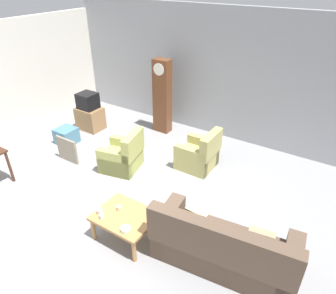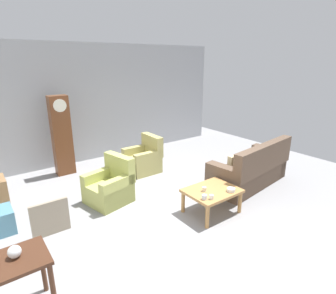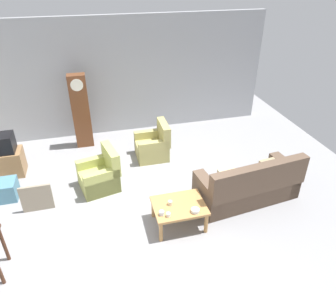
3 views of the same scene
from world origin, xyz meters
The scene contains 15 objects.
ground_plane centered at (0.00, 0.00, 0.00)m, with size 10.40×10.40×0.00m, color gray.
garage_door_wall centered at (0.00, 3.60, 1.60)m, with size 8.40×0.16×3.20m, color #9EA0A5.
couch_floral centered at (2.12, -0.31, 0.35)m, with size 2.19×1.12×1.04m.
armchair_olive_near centered at (-0.80, 0.89, 0.31)m, with size 0.94×0.91×0.92m.
armchair_olive_far centered at (0.59, 1.85, 0.31)m, with size 0.79×0.76×0.92m.
coffee_table_wood centered at (0.54, -0.64, 0.40)m, with size 0.96×0.76×0.47m.
grandfather_clock centered at (-1.08, 2.91, 0.99)m, with size 0.44×0.30×1.96m.
tv_stand_cabinet centered at (-2.83, 1.93, 0.31)m, with size 0.68×0.52×0.61m, color #997047.
tv_crt centered at (-2.83, 1.93, 0.82)m, with size 0.48×0.44×0.42m, color black.
framed_picture_leaning centered at (-2.07, 0.44, 0.29)m, with size 0.60×0.05×0.59m, color gray.
storage_box_blue centered at (-2.77, 1.01, 0.20)m, with size 0.48×0.47×0.40m, color teal.
cup_white_porcelain centered at (0.27, -0.89, 0.50)m, with size 0.07×0.07×0.08m, color white.
cup_blue_rimmed centered at (0.17, -0.82, 0.51)m, with size 0.09×0.09×0.08m, color silver.
cup_cream_tall centered at (0.38, -0.60, 0.51)m, with size 0.08×0.08×0.08m, color beige.
bowl_white_stacked centered at (0.76, -0.90, 0.50)m, with size 0.15×0.15×0.06m, color white.
Camera 1 is at (3.11, -3.37, 3.93)m, focal length 32.71 mm.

